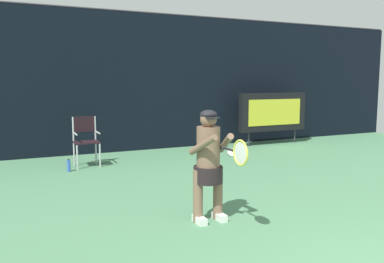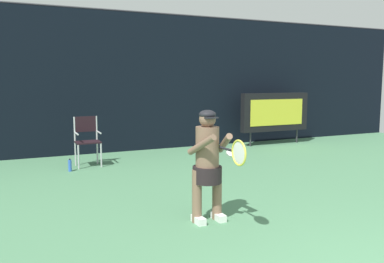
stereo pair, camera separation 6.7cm
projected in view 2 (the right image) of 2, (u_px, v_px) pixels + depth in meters
name	position (u px, v px, depth m)	size (l,w,h in m)	color
backdrop_screen	(137.00, 82.00, 10.76)	(18.00, 0.12, 3.66)	black
scoreboard	(275.00, 112.00, 11.84)	(2.20, 0.21, 1.50)	black
umpire_chair	(87.00, 138.00, 8.89)	(0.52, 0.44, 1.08)	#B7B7BC
water_bottle	(70.00, 166.00, 8.40)	(0.07, 0.07, 0.27)	blue
tennis_player	(208.00, 161.00, 5.36)	(0.53, 0.61, 1.49)	white
tennis_racket	(238.00, 153.00, 4.75)	(0.03, 0.60, 0.31)	black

